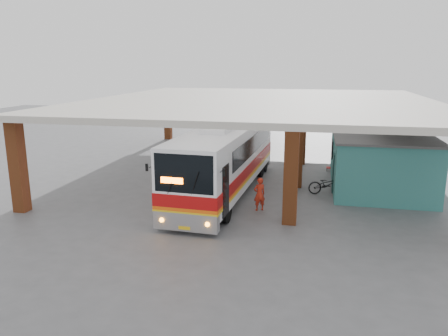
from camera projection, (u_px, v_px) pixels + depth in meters
name	position (u px, v px, depth m)	size (l,w,h in m)	color
ground	(235.00, 199.00, 22.61)	(90.00, 90.00, 0.00)	#515154
brick_columns	(273.00, 142.00, 26.57)	(20.10, 21.60, 4.35)	brown
canopy_roof	(262.00, 101.00, 27.64)	(21.00, 23.00, 0.30)	beige
shop_building	(379.00, 160.00, 24.53)	(5.20, 8.20, 3.11)	#307678
coach_bus	(226.00, 158.00, 23.27)	(3.43, 13.21, 3.81)	white
motorcycle	(328.00, 184.00, 23.30)	(0.72, 2.06, 1.08)	black
pedestrian	(259.00, 194.00, 20.64)	(0.58, 0.38, 1.60)	red
red_chair	(331.00, 166.00, 28.41)	(0.40, 0.40, 0.74)	red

